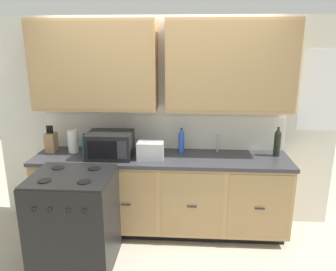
{
  "coord_description": "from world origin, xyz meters",
  "views": [
    {
      "loc": [
        0.29,
        -3.12,
        2.12
      ],
      "look_at": [
        0.08,
        0.27,
        1.17
      ],
      "focal_mm": 35.16,
      "sensor_mm": 36.0,
      "label": 1
    }
  ],
  "objects_px": {
    "bottle_teal": "(84,143)",
    "bottle_blue": "(181,141)",
    "stove_range": "(75,220)",
    "bottle_dark": "(277,142)",
    "microwave": "(110,145)",
    "knife_block": "(51,142)",
    "paper_towel_roll": "(73,141)",
    "toaster": "(150,151)"
  },
  "relations": [
    {
      "from": "bottle_teal",
      "to": "bottle_blue",
      "type": "bearing_deg",
      "value": 3.83
    },
    {
      "from": "stove_range",
      "to": "bottle_dark",
      "type": "xyz_separation_m",
      "value": [
        2.07,
        0.74,
        0.61
      ]
    },
    {
      "from": "microwave",
      "to": "bottle_dark",
      "type": "height_order",
      "value": "bottle_dark"
    },
    {
      "from": "stove_range",
      "to": "bottle_blue",
      "type": "bearing_deg",
      "value": 37.28
    },
    {
      "from": "bottle_dark",
      "to": "bottle_blue",
      "type": "xyz_separation_m",
      "value": [
        -1.06,
        0.04,
        -0.02
      ]
    },
    {
      "from": "stove_range",
      "to": "microwave",
      "type": "distance_m",
      "value": 0.86
    },
    {
      "from": "stove_range",
      "to": "knife_block",
      "type": "relative_size",
      "value": 3.06
    },
    {
      "from": "microwave",
      "to": "bottle_dark",
      "type": "xyz_separation_m",
      "value": [
        1.83,
        0.16,
        0.02
      ]
    },
    {
      "from": "knife_block",
      "to": "paper_towel_roll",
      "type": "xyz_separation_m",
      "value": [
        0.26,
        -0.0,
        0.01
      ]
    },
    {
      "from": "paper_towel_roll",
      "to": "bottle_teal",
      "type": "xyz_separation_m",
      "value": [
        0.14,
        -0.02,
        -0.02
      ]
    },
    {
      "from": "stove_range",
      "to": "toaster",
      "type": "distance_m",
      "value": 1.03
    },
    {
      "from": "paper_towel_roll",
      "to": "microwave",
      "type": "bearing_deg",
      "value": -17.16
    },
    {
      "from": "microwave",
      "to": "paper_towel_roll",
      "type": "relative_size",
      "value": 1.85
    },
    {
      "from": "microwave",
      "to": "knife_block",
      "type": "bearing_deg",
      "value": 168.53
    },
    {
      "from": "bottle_teal",
      "to": "bottle_dark",
      "type": "bearing_deg",
      "value": 0.99
    },
    {
      "from": "paper_towel_roll",
      "to": "bottle_dark",
      "type": "bearing_deg",
      "value": 0.36
    },
    {
      "from": "stove_range",
      "to": "knife_block",
      "type": "distance_m",
      "value": 1.04
    },
    {
      "from": "bottle_dark",
      "to": "stove_range",
      "type": "bearing_deg",
      "value": -160.44
    },
    {
      "from": "stove_range",
      "to": "bottle_blue",
      "type": "xyz_separation_m",
      "value": [
        1.01,
        0.77,
        0.59
      ]
    },
    {
      "from": "stove_range",
      "to": "bottle_dark",
      "type": "bearing_deg",
      "value": 19.56
    },
    {
      "from": "bottle_dark",
      "to": "bottle_teal",
      "type": "bearing_deg",
      "value": -179.01
    },
    {
      "from": "stove_range",
      "to": "microwave",
      "type": "bearing_deg",
      "value": 67.12
    },
    {
      "from": "knife_block",
      "to": "bottle_dark",
      "type": "relative_size",
      "value": 0.95
    },
    {
      "from": "microwave",
      "to": "toaster",
      "type": "relative_size",
      "value": 1.71
    },
    {
      "from": "stove_range",
      "to": "knife_block",
      "type": "xyz_separation_m",
      "value": [
        -0.48,
        0.72,
        0.57
      ]
    },
    {
      "from": "toaster",
      "to": "stove_range",
      "type": "bearing_deg",
      "value": -141.84
    },
    {
      "from": "microwave",
      "to": "knife_block",
      "type": "distance_m",
      "value": 0.74
    },
    {
      "from": "toaster",
      "to": "bottle_blue",
      "type": "distance_m",
      "value": 0.4
    },
    {
      "from": "bottle_blue",
      "to": "paper_towel_roll",
      "type": "bearing_deg",
      "value": -177.65
    },
    {
      "from": "microwave",
      "to": "bottle_blue",
      "type": "relative_size",
      "value": 1.65
    },
    {
      "from": "knife_block",
      "to": "bottle_blue",
      "type": "distance_m",
      "value": 1.49
    },
    {
      "from": "paper_towel_roll",
      "to": "bottle_teal",
      "type": "bearing_deg",
      "value": -9.44
    },
    {
      "from": "paper_towel_roll",
      "to": "knife_block",
      "type": "bearing_deg",
      "value": 179.26
    },
    {
      "from": "knife_block",
      "to": "toaster",
      "type": "bearing_deg",
      "value": -8.95
    },
    {
      "from": "toaster",
      "to": "bottle_dark",
      "type": "xyz_separation_m",
      "value": [
        1.38,
        0.19,
        0.06
      ]
    },
    {
      "from": "toaster",
      "to": "bottle_teal",
      "type": "xyz_separation_m",
      "value": [
        -0.77,
        0.16,
        0.02
      ]
    },
    {
      "from": "knife_block",
      "to": "bottle_teal",
      "type": "relative_size",
      "value": 1.35
    },
    {
      "from": "paper_towel_roll",
      "to": "bottle_teal",
      "type": "distance_m",
      "value": 0.14
    },
    {
      "from": "toaster",
      "to": "knife_block",
      "type": "distance_m",
      "value": 1.18
    },
    {
      "from": "bottle_dark",
      "to": "bottle_teal",
      "type": "xyz_separation_m",
      "value": [
        -2.15,
        -0.04,
        -0.05
      ]
    },
    {
      "from": "paper_towel_roll",
      "to": "bottle_dark",
      "type": "distance_m",
      "value": 2.29
    },
    {
      "from": "bottle_blue",
      "to": "stove_range",
      "type": "bearing_deg",
      "value": -142.72
    }
  ]
}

